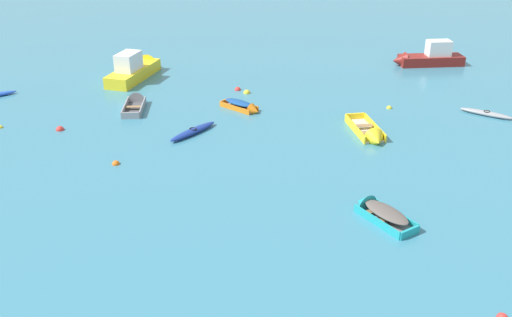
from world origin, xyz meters
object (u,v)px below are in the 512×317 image
kayak_grey_cluster_inner (487,113)px  rowboat_yellow_back_row_right (371,135)px  kayak_deep_blue_outer_left (193,131)px  mooring_buoy_midfield (60,130)px  motor_launch_maroon_distant_center (427,57)px  mooring_buoy_near_foreground (389,108)px  mooring_buoy_far_field (238,90)px  mooring_buoy_between_boats_right (1,128)px  rowboat_grey_back_row_left (136,103)px  rowboat_orange_cluster_outer (244,107)px  motor_launch_yellow_foreground_center (136,68)px  rowboat_turquoise_near_right (377,211)px  mooring_buoy_trailing (247,93)px  mooring_buoy_outer_edge (116,164)px

kayak_grey_cluster_inner → rowboat_yellow_back_row_right: bearing=-160.4°
kayak_deep_blue_outer_left → mooring_buoy_midfield: (-7.54, 1.15, -0.16)m
motor_launch_maroon_distant_center → kayak_deep_blue_outer_left: motor_launch_maroon_distant_center is taller
mooring_buoy_near_foreground → mooring_buoy_far_field: (-9.23, 4.22, 0.00)m
rowboat_yellow_back_row_right → mooring_buoy_between_boats_right: rowboat_yellow_back_row_right is taller
rowboat_grey_back_row_left → rowboat_orange_cluster_outer: bearing=-11.5°
rowboat_grey_back_row_left → rowboat_yellow_back_row_right: (13.39, -6.20, 0.02)m
motor_launch_maroon_distant_center → mooring_buoy_far_field: motor_launch_maroon_distant_center is taller
motor_launch_yellow_foreground_center → mooring_buoy_near_foreground: bearing=-24.9°
rowboat_turquoise_near_right → mooring_buoy_midfield: rowboat_turquoise_near_right is taller
mooring_buoy_near_foreground → mooring_buoy_between_boats_right: mooring_buoy_near_foreground is taller
rowboat_yellow_back_row_right → mooring_buoy_far_field: rowboat_yellow_back_row_right is taller
motor_launch_maroon_distant_center → motor_launch_yellow_foreground_center: (-21.94, -1.37, 0.05)m
kayak_grey_cluster_inner → mooring_buoy_between_boats_right: 28.57m
rowboat_turquoise_near_right → mooring_buoy_trailing: rowboat_turquoise_near_right is taller
motor_launch_maroon_distant_center → mooring_buoy_trailing: size_ratio=11.71×
motor_launch_maroon_distant_center → mooring_buoy_midfield: size_ratio=11.84×
mooring_buoy_near_foreground → mooring_buoy_outer_edge: 17.15m
rowboat_orange_cluster_outer → mooring_buoy_midfield: size_ratio=5.57×
rowboat_turquoise_near_right → mooring_buoy_between_boats_right: (-18.90, 11.11, -0.26)m
rowboat_grey_back_row_left → mooring_buoy_trailing: rowboat_grey_back_row_left is taller
rowboat_yellow_back_row_right → rowboat_turquoise_near_right: rowboat_yellow_back_row_right is taller
mooring_buoy_near_foreground → mooring_buoy_outer_edge: size_ratio=0.89×
mooring_buoy_trailing → mooring_buoy_midfield: bearing=-153.7°
rowboat_orange_cluster_outer → kayak_deep_blue_outer_left: (-3.06, -3.41, -0.09)m
rowboat_yellow_back_row_right → mooring_buoy_midfield: 17.44m
motor_launch_maroon_distant_center → rowboat_grey_back_row_left: bearing=-161.3°
rowboat_yellow_back_row_right → mooring_buoy_near_foreground: size_ratio=11.60×
motor_launch_maroon_distant_center → rowboat_orange_cluster_outer: bearing=-149.5°
kayak_grey_cluster_inner → motor_launch_yellow_foreground_center: (-21.84, 9.27, 0.51)m
rowboat_grey_back_row_left → mooring_buoy_between_boats_right: 7.95m
rowboat_grey_back_row_left → mooring_buoy_near_foreground: (15.76, -1.73, -0.18)m
motor_launch_maroon_distant_center → mooring_buoy_between_boats_right: motor_launch_maroon_distant_center is taller
kayak_deep_blue_outer_left → mooring_buoy_trailing: (3.43, 6.58, -0.16)m
kayak_grey_cluster_inner → motor_launch_maroon_distant_center: bearing=89.5°
rowboat_turquoise_near_right → motor_launch_yellow_foreground_center: size_ratio=0.51×
kayak_deep_blue_outer_left → rowboat_turquoise_near_right: (7.88, -9.35, 0.11)m
rowboat_grey_back_row_left → mooring_buoy_outer_edge: size_ratio=8.63×
rowboat_turquoise_near_right → kayak_grey_cluster_inner: size_ratio=1.13×
rowboat_turquoise_near_right → mooring_buoy_between_boats_right: bearing=149.5°
rowboat_yellow_back_row_right → mooring_buoy_trailing: (-6.28, 8.00, -0.20)m
motor_launch_yellow_foreground_center → mooring_buoy_outer_edge: 14.20m
rowboat_grey_back_row_left → mooring_buoy_outer_edge: bearing=-90.6°
kayak_deep_blue_outer_left → mooring_buoy_midfield: bearing=171.3°
motor_launch_maroon_distant_center → kayak_grey_cluster_inner: bearing=-90.5°
mooring_buoy_near_foreground → kayak_grey_cluster_inner: bearing=-17.1°
kayak_deep_blue_outer_left → kayak_grey_cluster_inner: (17.55, 1.38, -0.01)m
kayak_grey_cluster_inner → motor_launch_yellow_foreground_center: 23.73m
kayak_deep_blue_outer_left → rowboat_turquoise_near_right: 12.23m
mooring_buoy_trailing → rowboat_turquoise_near_right: bearing=-74.4°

